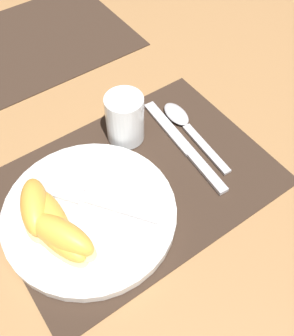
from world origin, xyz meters
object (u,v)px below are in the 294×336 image
object	(u,v)px
fork	(87,199)
citrus_wedge_2	(55,232)
citrus_wedge_1	(51,221)
citrus_wedge_3	(60,235)
juice_glass	(125,121)
spoon	(184,123)
knife	(185,147)
citrus_wedge_0	(36,208)
plate	(90,214)

from	to	relation	value
fork	citrus_wedge_2	bearing A→B (deg)	-155.79
citrus_wedge_1	citrus_wedge_3	xyz separation A→B (m)	(0.00, -0.03, 0.00)
citrus_wedge_2	citrus_wedge_3	xyz separation A→B (m)	(0.00, -0.01, 0.00)
juice_glass	citrus_wedge_2	size ratio (longest dim) A/B	0.65
spoon	citrus_wedge_3	world-z (taller)	citrus_wedge_3
citrus_wedge_3	citrus_wedge_2	bearing A→B (deg)	110.67
citrus_wedge_2	juice_glass	bearing A→B (deg)	30.55
knife	fork	size ratio (longest dim) A/B	1.33
citrus_wedge_0	knife	bearing A→B (deg)	-3.12
citrus_wedge_3	citrus_wedge_0	bearing A→B (deg)	98.61
citrus_wedge_2	citrus_wedge_3	world-z (taller)	citrus_wedge_3
plate	fork	xyz separation A→B (m)	(0.01, 0.02, 0.01)
juice_glass	citrus_wedge_1	xyz separation A→B (m)	(-0.19, -0.09, -0.01)
fork	citrus_wedge_3	xyz separation A→B (m)	(-0.06, -0.04, 0.02)
juice_glass	knife	distance (m)	0.11
juice_glass	citrus_wedge_1	bearing A→B (deg)	-153.08
juice_glass	citrus_wedge_2	world-z (taller)	juice_glass
knife	citrus_wedge_0	world-z (taller)	citrus_wedge_0
plate	juice_glass	bearing A→B (deg)	37.68
plate	spoon	size ratio (longest dim) A/B	1.41
citrus_wedge_1	citrus_wedge_2	size ratio (longest dim) A/B	0.87
knife	spoon	xyz separation A→B (m)	(0.03, 0.04, 0.00)
knife	fork	world-z (taller)	fork
plate	knife	world-z (taller)	plate
plate	citrus_wedge_2	xyz separation A→B (m)	(-0.06, -0.01, 0.02)
plate	juice_glass	size ratio (longest dim) A/B	2.94
juice_glass	knife	bearing A→B (deg)	-49.94
citrus_wedge_1	spoon	bearing A→B (deg)	11.51
fork	citrus_wedge_2	world-z (taller)	citrus_wedge_2
plate	citrus_wedge_0	xyz separation A→B (m)	(-0.06, 0.04, 0.03)
spoon	fork	world-z (taller)	fork
spoon	citrus_wedge_3	distance (m)	0.30
plate	citrus_wedge_3	xyz separation A→B (m)	(-0.05, -0.02, 0.03)
citrus_wedge_3	spoon	bearing A→B (deg)	16.87
juice_glass	spoon	bearing A→B (deg)	-20.42
fork	citrus_wedge_0	world-z (taller)	citrus_wedge_0
citrus_wedge_3	fork	bearing A→B (deg)	33.20
plate	citrus_wedge_1	size ratio (longest dim) A/B	2.20
spoon	fork	xyz separation A→B (m)	(-0.22, -0.05, 0.01)
citrus_wedge_0	citrus_wedge_1	distance (m)	0.03
knife	citrus_wedge_3	size ratio (longest dim) A/B	1.91
fork	citrus_wedge_0	size ratio (longest dim) A/B	1.62
spoon	fork	bearing A→B (deg)	-168.35
plate	fork	world-z (taller)	fork
fork	citrus_wedge_1	bearing A→B (deg)	-169.00
plate	citrus_wedge_1	distance (m)	0.06
citrus_wedge_1	citrus_wedge_3	size ratio (longest dim) A/B	0.98
juice_glass	citrus_wedge_0	xyz separation A→B (m)	(-0.19, -0.07, -0.00)
knife	citrus_wedge_3	xyz separation A→B (m)	(-0.25, -0.04, 0.03)
spoon	citrus_wedge_2	world-z (taller)	citrus_wedge_2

